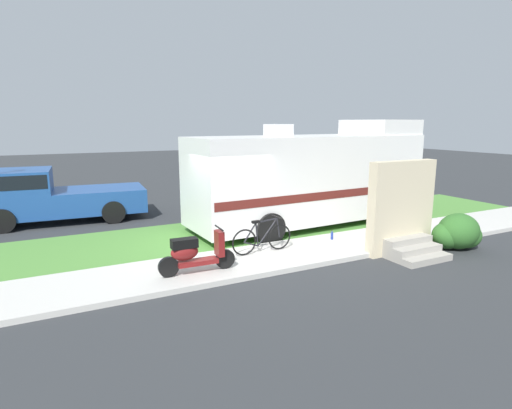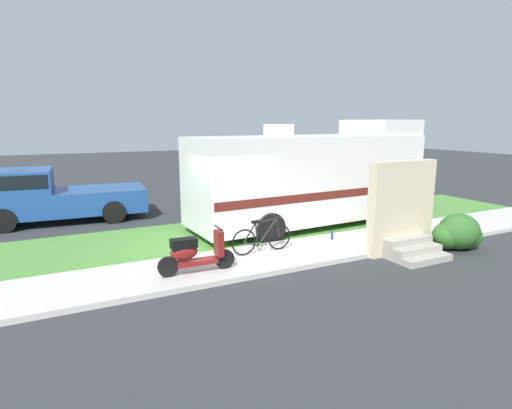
{
  "view_description": "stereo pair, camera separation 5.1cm",
  "coord_description": "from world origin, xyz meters",
  "px_view_note": "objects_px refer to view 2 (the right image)",
  "views": [
    {
      "loc": [
        -4.11,
        -9.76,
        3.34
      ],
      "look_at": [
        1.0,
        0.3,
        1.1
      ],
      "focal_mm": 29.03,
      "sensor_mm": 36.0,
      "label": 1
    },
    {
      "loc": [
        -4.06,
        -9.78,
        3.34
      ],
      "look_at": [
        1.0,
        0.3,
        1.1
      ],
      "focal_mm": 29.03,
      "sensor_mm": 36.0,
      "label": 2
    }
  ],
  "objects_px": {
    "scooter": "(194,253)",
    "bottle_green": "(332,236)",
    "bicycle": "(262,238)",
    "pickup_truck_near": "(44,194)",
    "motorhome_rv": "(312,177)"
  },
  "relations": [
    {
      "from": "scooter",
      "to": "bottle_green",
      "type": "bearing_deg",
      "value": 10.29
    },
    {
      "from": "bicycle",
      "to": "pickup_truck_near",
      "type": "relative_size",
      "value": 0.3
    },
    {
      "from": "pickup_truck_near",
      "to": "bottle_green",
      "type": "bearing_deg",
      "value": -41.9
    },
    {
      "from": "scooter",
      "to": "pickup_truck_near",
      "type": "bearing_deg",
      "value": 111.82
    },
    {
      "from": "motorhome_rv",
      "to": "bottle_green",
      "type": "xyz_separation_m",
      "value": [
        -0.62,
        -1.97,
        -1.4
      ]
    },
    {
      "from": "motorhome_rv",
      "to": "bottle_green",
      "type": "height_order",
      "value": "motorhome_rv"
    },
    {
      "from": "pickup_truck_near",
      "to": "scooter",
      "type": "bearing_deg",
      "value": -68.18
    },
    {
      "from": "motorhome_rv",
      "to": "bottle_green",
      "type": "distance_m",
      "value": 2.49
    },
    {
      "from": "pickup_truck_near",
      "to": "bottle_green",
      "type": "xyz_separation_m",
      "value": [
        7.16,
        -6.42,
        -0.74
      ]
    },
    {
      "from": "motorhome_rv",
      "to": "pickup_truck_near",
      "type": "relative_size",
      "value": 1.44
    },
    {
      "from": "bicycle",
      "to": "pickup_truck_near",
      "type": "distance_m",
      "value": 8.2
    },
    {
      "from": "motorhome_rv",
      "to": "bottle_green",
      "type": "relative_size",
      "value": 30.69
    },
    {
      "from": "pickup_truck_near",
      "to": "bottle_green",
      "type": "distance_m",
      "value": 9.65
    },
    {
      "from": "scooter",
      "to": "bicycle",
      "type": "height_order",
      "value": "scooter"
    },
    {
      "from": "motorhome_rv",
      "to": "scooter",
      "type": "bearing_deg",
      "value": -150.74
    }
  ]
}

